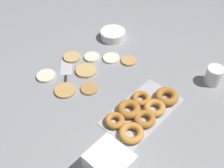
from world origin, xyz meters
name	(u,v)px	position (x,y,z in m)	size (l,w,h in m)	color
ground_plane	(103,83)	(0.00, 0.00, 0.00)	(3.00, 3.00, 0.00)	gray
pancake_0	(87,70)	(0.00, 0.12, 0.01)	(0.11, 0.11, 0.01)	tan
pancake_1	(129,61)	(0.21, 0.01, 0.01)	(0.08, 0.08, 0.01)	tan
pancake_2	(65,90)	(-0.17, 0.09, 0.01)	(0.10, 0.10, 0.01)	tan
pancake_3	(111,58)	(0.16, 0.09, 0.01)	(0.09, 0.09, 0.01)	silver
pancake_4	(89,89)	(-0.08, 0.02, 0.01)	(0.08, 0.08, 0.01)	#B27F42
pancake_5	(72,57)	(0.02, 0.25, 0.01)	(0.09, 0.09, 0.02)	tan
pancake_6	(92,57)	(0.10, 0.18, 0.01)	(0.08, 0.08, 0.01)	beige
pancake_7	(46,76)	(-0.17, 0.24, 0.01)	(0.09, 0.09, 0.01)	beige
donut_tray	(143,111)	(-0.02, -0.27, 0.02)	(0.38, 0.20, 0.04)	#ADAFB5
batter_bowl	(113,35)	(0.31, 0.22, 0.02)	(0.15, 0.15, 0.05)	white
container_stack	(110,163)	(-0.32, -0.34, 0.05)	(0.14, 0.15, 0.09)	white
paper_cup	(214,76)	(0.37, -0.40, 0.04)	(0.08, 0.08, 0.09)	white
spatula	(66,71)	(-0.07, 0.20, 0.00)	(0.21, 0.22, 0.01)	black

